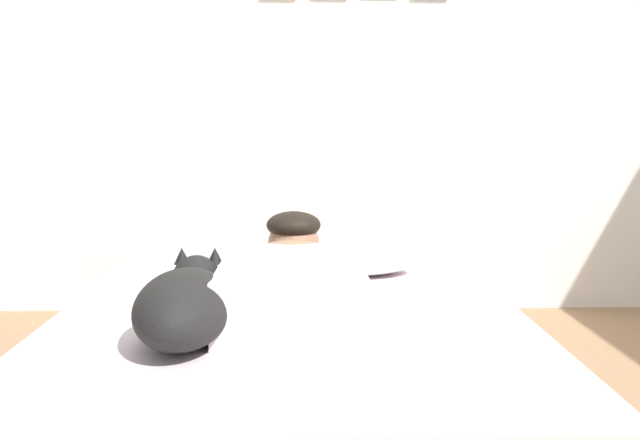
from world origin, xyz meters
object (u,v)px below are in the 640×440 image
at_px(dog, 186,304).
at_px(coffee_cup, 320,277).
at_px(bed, 291,356).
at_px(person_lying, 292,276).
at_px(pillow, 350,260).
at_px(cell_phone, 259,333).

distance_m(dog, coffee_cup, 0.76).
distance_m(bed, person_lying, 0.26).
relative_size(pillow, cell_phone, 3.71).
bearing_deg(coffee_cup, bed, -107.31).
height_order(bed, dog, dog).
bearing_deg(person_lying, dog, -129.34).
distance_m(coffee_cup, cell_phone, 0.62).
distance_m(bed, pillow, 0.64).
bearing_deg(dog, person_lying, 50.66).
xyz_separation_m(bed, person_lying, (0.01, 0.03, 0.26)).
height_order(bed, person_lying, person_lying).
relative_size(bed, coffee_cup, 15.69).
bearing_deg(bed, cell_phone, -107.58).
relative_size(person_lying, coffee_cup, 7.36).
xyz_separation_m(bed, dog, (-0.28, -0.32, 0.26)).
distance_m(pillow, dog, 1.01).
xyz_separation_m(bed, pillow, (0.22, 0.56, 0.21)).
xyz_separation_m(pillow, coffee_cup, (-0.12, -0.23, -0.02)).
relative_size(person_lying, cell_phone, 6.57).
relative_size(pillow, person_lying, 0.57).
bearing_deg(dog, cell_phone, 15.99).
xyz_separation_m(pillow, person_lying, (-0.22, -0.53, 0.05)).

